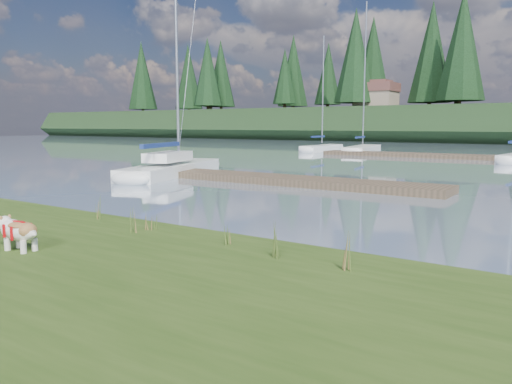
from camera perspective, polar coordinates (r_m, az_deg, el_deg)
The scene contains 19 objects.
ground at distance 40.30m, azimuth 22.57°, elevation 3.53°, with size 200.00×200.00×0.00m, color #8192AB.
bulldog at distance 9.60m, azimuth -25.46°, elevation -3.95°, with size 0.96×0.45×0.58m.
sailboat_main at distance 26.20m, azimuth -8.86°, elevation 3.01°, with size 4.74×9.60×13.59m.
dock_near at distance 22.12m, azimuth 0.93°, elevation 1.55°, with size 16.00×2.00×0.30m, color #4C3D2C.
dock_far at distance 39.94m, azimuth 25.40°, elevation 3.56°, with size 26.00×2.20×0.30m, color #4C3D2C.
sailboat_bg_0 at distance 49.05m, azimuth 7.87°, elevation 5.07°, with size 1.60×7.49×10.89m.
sailboat_bg_1 at distance 47.93m, azimuth 12.29°, elevation 4.91°, with size 3.26×9.31×13.50m.
weed_0 at distance 10.47m, azimuth -13.86°, elevation -3.18°, with size 0.17×0.14×0.57m.
weed_1 at distance 10.60m, azimuth -11.90°, elevation -3.33°, with size 0.17×0.14×0.42m.
weed_2 at distance 8.24m, azimuth 2.32°, elevation -5.69°, with size 0.17×0.14×0.64m.
weed_3 at distance 12.05m, azimuth -17.54°, elevation -1.76°, with size 0.17×0.14×0.64m.
weed_4 at distance 9.18m, azimuth -3.33°, elevation -4.66°, with size 0.17×0.14×0.50m.
weed_5 at distance 7.68m, azimuth 10.77°, elevation -6.77°, with size 0.17×0.14×0.65m.
mud_lip at distance 11.47m, azimuth -11.45°, elevation -4.81°, with size 60.00×0.50×0.14m, color #33281C.
conifer_0 at distance 99.57m, azimuth -5.55°, elevation 13.51°, with size 5.72×5.72×14.15m.
conifer_1 at distance 94.07m, azimuth 3.31°, elevation 13.05°, with size 4.40×4.40×11.30m.
conifer_2 at distance 84.88m, azimuth 11.28°, elevation 15.03°, with size 6.60×6.60×16.05m.
conifer_3 at distance 83.89m, azimuth 22.10°, elevation 13.47°, with size 4.84×4.84×12.25m.
house_0 at distance 85.04m, azimuth 13.60°, elevation 10.73°, with size 6.30×5.30×4.65m.
Camera 1 is at (8.03, -9.41, 2.53)m, focal length 35.00 mm.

